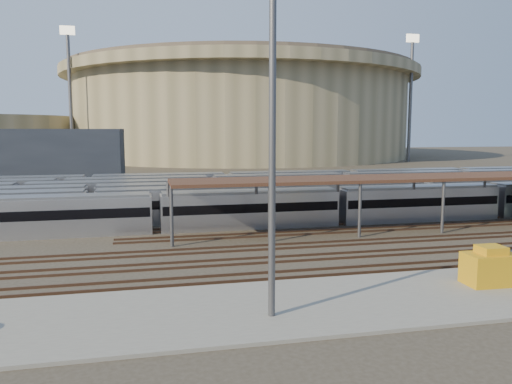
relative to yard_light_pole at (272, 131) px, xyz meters
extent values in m
plane|color=#383026|center=(3.80, 16.39, -9.85)|extent=(420.00, 420.00, 0.00)
cube|color=gray|center=(-1.20, 1.39, -9.75)|extent=(50.00, 9.00, 0.20)
cube|color=#BABABF|center=(-5.35, 24.39, -8.05)|extent=(112.00, 2.90, 3.60)
cube|color=#BABABF|center=(7.00, 28.59, -8.05)|extent=(112.00, 2.90, 3.60)
cube|color=#BABABF|center=(6.65, 32.79, -8.05)|extent=(112.00, 2.90, 3.60)
cube|color=#BABABF|center=(-1.51, 36.99, -8.05)|extent=(112.00, 2.90, 3.60)
cube|color=#BABABF|center=(2.19, 41.19, -8.05)|extent=(112.00, 2.90, 3.60)
cube|color=#BABABF|center=(5.09, 45.39, -8.05)|extent=(112.00, 2.90, 3.60)
cylinder|color=#515256|center=(-4.20, 17.69, -7.35)|extent=(0.30, 0.30, 5.00)
cylinder|color=#515256|center=(-4.20, 23.09, -7.35)|extent=(0.30, 0.30, 5.00)
cylinder|color=#515256|center=(4.37, 17.69, -7.35)|extent=(0.30, 0.30, 5.00)
cylinder|color=#515256|center=(4.37, 23.09, -7.35)|extent=(0.30, 0.30, 5.00)
cylinder|color=#515256|center=(12.94, 17.69, -7.35)|extent=(0.30, 0.30, 5.00)
cylinder|color=#515256|center=(12.94, 23.09, -7.35)|extent=(0.30, 0.30, 5.00)
cylinder|color=#515256|center=(21.51, 17.69, -7.35)|extent=(0.30, 0.30, 5.00)
cylinder|color=#515256|center=(21.51, 23.09, -7.35)|extent=(0.30, 0.30, 5.00)
cylinder|color=#515256|center=(30.08, 23.09, -7.35)|extent=(0.30, 0.30, 5.00)
cube|color=#3E1F19|center=(25.80, 20.39, -4.70)|extent=(60.00, 6.00, 0.30)
cube|color=#4C3323|center=(3.80, 14.64, -9.76)|extent=(170.00, 0.12, 0.18)
cube|color=#4C3323|center=(3.80, 16.14, -9.76)|extent=(170.00, 0.12, 0.18)
cube|color=#4C3323|center=(3.80, 10.64, -9.76)|extent=(170.00, 0.12, 0.18)
cube|color=#4C3323|center=(3.80, 12.14, -9.76)|extent=(170.00, 0.12, 0.18)
cube|color=#4C3323|center=(3.80, 6.64, -9.76)|extent=(170.00, 0.12, 0.18)
cube|color=#4C3323|center=(3.80, 8.14, -9.76)|extent=(170.00, 0.12, 0.18)
cylinder|color=gray|center=(28.80, 156.39, 4.15)|extent=(116.00, 116.00, 28.00)
cylinder|color=gray|center=(28.80, 156.39, 19.65)|extent=(124.00, 124.00, 3.00)
cylinder|color=brown|center=(28.80, 156.39, 21.90)|extent=(120.00, 120.00, 1.50)
cube|color=#1E232D|center=(-31.20, 71.39, -4.85)|extent=(42.00, 20.00, 10.00)
cylinder|color=#515256|center=(-26.20, 126.39, 8.15)|extent=(1.00, 1.00, 36.00)
cube|color=#FFF2CC|center=(-26.20, 126.39, 27.35)|extent=(4.00, 0.60, 2.40)
cylinder|color=#515256|center=(73.80, 116.39, 8.15)|extent=(1.00, 1.00, 36.00)
cube|color=#FFF2CC|center=(73.80, 116.39, 27.35)|extent=(4.00, 0.60, 2.40)
cylinder|color=#515256|center=(-6.20, 176.39, 8.15)|extent=(1.00, 1.00, 36.00)
cube|color=#FFF2CC|center=(-6.20, 176.39, 27.35)|extent=(4.00, 0.60, 2.40)
cylinder|color=#515256|center=(0.00, 0.00, -0.18)|extent=(0.36, 0.36, 18.94)
cube|color=#C78F12|center=(14.80, 2.17, -8.66)|extent=(3.22, 2.08, 1.98)
camera|label=1|loc=(-6.33, -24.44, 0.10)|focal=35.00mm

